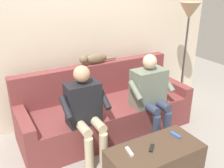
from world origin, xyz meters
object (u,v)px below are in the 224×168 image
at_px(remote_blue, 176,135).
at_px(remote_black, 152,148).
at_px(coffee_table, 154,163).
at_px(couch, 105,111).
at_px(person_right_seated, 85,109).
at_px(person_left_seated, 150,91).
at_px(floor_lamp, 189,18).
at_px(cat_on_backrest, 93,59).
at_px(remote_white, 129,152).

distance_m(remote_blue, remote_black, 0.38).
bearing_deg(coffee_table, couch, -90.00).
bearing_deg(person_right_seated, remote_blue, 141.21).
distance_m(person_left_seated, remote_black, 0.93).
bearing_deg(person_left_seated, couch, -39.76).
xyz_separation_m(couch, floor_lamp, (-1.47, -0.04, 1.18)).
bearing_deg(floor_lamp, couch, 1.61).
xyz_separation_m(cat_on_backrest, floor_lamp, (-1.49, 0.25, 0.48)).
distance_m(remote_black, floor_lamp, 2.19).
relative_size(remote_blue, floor_lamp, 0.08).
bearing_deg(floor_lamp, coffee_table, 38.68).
distance_m(person_right_seated, cat_on_backrest, 0.91).
relative_size(person_right_seated, cat_on_backrest, 2.05).
bearing_deg(person_left_seated, remote_black, 54.51).
relative_size(person_left_seated, person_right_seated, 0.99).
distance_m(cat_on_backrest, remote_white, 1.50).
height_order(coffee_table, cat_on_backrest, cat_on_backrest).
height_order(cat_on_backrest, remote_white, cat_on_backrest).
xyz_separation_m(person_right_seated, remote_white, (-0.19, 0.64, -0.24)).
relative_size(person_right_seated, remote_blue, 8.89).
relative_size(coffee_table, remote_white, 7.30).
bearing_deg(person_right_seated, coffee_table, 123.76).
distance_m(person_left_seated, floor_lamp, 1.36).
bearing_deg(couch, person_left_seated, 140.24).
height_order(person_right_seated, cat_on_backrest, person_right_seated).
relative_size(coffee_table, remote_black, 8.15).
height_order(coffee_table, remote_white, remote_white).
height_order(cat_on_backrest, remote_blue, cat_on_backrest).
bearing_deg(remote_black, person_left_seated, -168.51).
bearing_deg(remote_white, person_left_seated, 140.09).
height_order(person_right_seated, remote_black, person_right_seated).
bearing_deg(remote_black, coffee_table, 123.74).
bearing_deg(person_left_seated, cat_on_backrest, -53.79).
bearing_deg(floor_lamp, person_left_seated, 23.71).
bearing_deg(person_left_seated, remote_white, 41.51).
distance_m(couch, remote_blue, 1.12).
bearing_deg(coffee_table, person_left_seated, -122.71).
height_order(coffee_table, floor_lamp, floor_lamp).
relative_size(couch, person_left_seated, 2.08).
distance_m(person_right_seated, floor_lamp, 2.16).
height_order(person_left_seated, remote_black, person_left_seated).
bearing_deg(cat_on_backrest, remote_white, 79.40).
xyz_separation_m(coffee_table, remote_black, (0.04, -0.01, 0.21)).
distance_m(couch, coffee_table, 1.14).
height_order(remote_black, remote_white, remote_white).
height_order(remote_blue, remote_black, remote_blue).
xyz_separation_m(cat_on_backrest, remote_white, (0.25, 1.36, -0.58)).
relative_size(person_left_seated, remote_blue, 8.81).
xyz_separation_m(person_left_seated, cat_on_backrest, (0.50, -0.69, 0.34)).
relative_size(cat_on_backrest, remote_black, 4.55).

